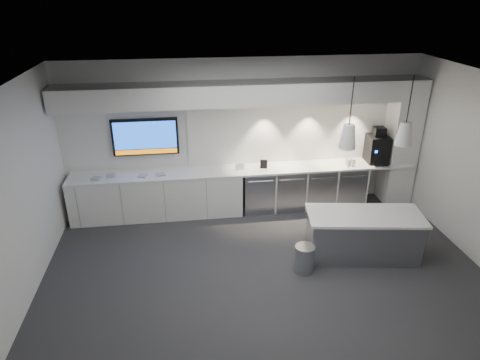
{
  "coord_description": "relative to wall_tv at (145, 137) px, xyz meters",
  "views": [
    {
      "loc": [
        -1.17,
        -5.5,
        4.18
      ],
      "look_at": [
        -0.26,
        1.1,
        1.16
      ],
      "focal_mm": 32.0,
      "sensor_mm": 36.0,
      "label": 1
    }
  ],
  "objects": [
    {
      "name": "back_counter",
      "position": [
        1.9,
        -0.27,
        -0.68
      ],
      "size": [
        6.8,
        0.65,
        0.04
      ],
      "primitive_type": "cube",
      "color": "white",
      "rests_on": "left_base_cabinets"
    },
    {
      "name": "column",
      "position": [
        5.1,
        -0.25,
        -0.26
      ],
      "size": [
        0.55,
        0.55,
        2.6
      ],
      "primitive_type": "cube",
      "color": "white",
      "rests_on": "floor"
    },
    {
      "name": "fridge_unit_b",
      "position": [
        2.78,
        -0.27,
        -1.13
      ],
      "size": [
        0.6,
        0.61,
        0.85
      ],
      "primitive_type": "cube",
      "color": "#9A9DA3",
      "rests_on": "floor"
    },
    {
      "name": "fridge_unit_d",
      "position": [
        4.04,
        -0.27,
        -1.13
      ],
      "size": [
        0.6,
        0.61,
        0.85
      ],
      "primitive_type": "cube",
      "color": "#9A9DA3",
      "rests_on": "floor"
    },
    {
      "name": "wall_front",
      "position": [
        1.9,
        -4.95,
        -0.06
      ],
      "size": [
        7.0,
        0.0,
        7.0
      ],
      "primitive_type": "plane",
      "rotation": [
        -1.57,
        0.0,
        0.0
      ],
      "color": "white",
      "rests_on": "floor"
    },
    {
      "name": "wall_left",
      "position": [
        -1.6,
        -2.45,
        -0.06
      ],
      "size": [
        0.0,
        7.0,
        7.0
      ],
      "primitive_type": "plane",
      "rotation": [
        1.57,
        0.0,
        1.57
      ],
      "color": "white",
      "rests_on": "floor"
    },
    {
      "name": "bin",
      "position": [
        2.53,
        -2.45,
        -1.34
      ],
      "size": [
        0.35,
        0.35,
        0.45
      ],
      "primitive_type": "cylinder",
      "rotation": [
        0.0,
        0.0,
        -0.1
      ],
      "color": "#9A9DA3",
      "rests_on": "floor"
    },
    {
      "name": "floor",
      "position": [
        1.9,
        -2.45,
        -1.56
      ],
      "size": [
        7.0,
        7.0,
        0.0
      ],
      "primitive_type": "plane",
      "color": "#303033",
      "rests_on": "ground"
    },
    {
      "name": "sign_white",
      "position": [
        1.78,
        -0.32,
        -0.59
      ],
      "size": [
        0.18,
        0.05,
        0.14
      ],
      "primitive_type": "cube",
      "rotation": [
        0.0,
        0.0,
        0.17
      ],
      "color": "white",
      "rests_on": "back_counter"
    },
    {
      "name": "fridge_unit_c",
      "position": [
        3.41,
        -0.27,
        -1.13
      ],
      "size": [
        0.6,
        0.61,
        0.85
      ],
      "primitive_type": "cube",
      "color": "#9A9DA3",
      "rests_on": "floor"
    },
    {
      "name": "backsplash",
      "position": [
        3.1,
        0.03,
        -0.01
      ],
      "size": [
        4.6,
        0.03,
        1.3
      ],
      "primitive_type": "cube",
      "color": "white",
      "rests_on": "wall_back"
    },
    {
      "name": "left_base_cabinets",
      "position": [
        0.15,
        -0.27,
        -1.13
      ],
      "size": [
        3.3,
        0.63,
        0.86
      ],
      "primitive_type": "cube",
      "color": "white",
      "rests_on": "floor"
    },
    {
      "name": "wall_back",
      "position": [
        1.9,
        0.05,
        -0.06
      ],
      "size": [
        7.0,
        0.0,
        7.0
      ],
      "primitive_type": "plane",
      "rotation": [
        1.57,
        0.0,
        0.0
      ],
      "color": "white",
      "rests_on": "floor"
    },
    {
      "name": "ceiling",
      "position": [
        1.9,
        -2.45,
        1.44
      ],
      "size": [
        7.0,
        7.0,
        0.0
      ],
      "primitive_type": "plane",
      "rotation": [
        3.14,
        0.0,
        0.0
      ],
      "color": "black",
      "rests_on": "wall_back"
    },
    {
      "name": "fridge_unit_a",
      "position": [
        2.15,
        -0.27,
        -1.13
      ],
      "size": [
        0.6,
        0.61,
        0.85
      ],
      "primitive_type": "cube",
      "color": "#9A9DA3",
      "rests_on": "floor"
    },
    {
      "name": "island",
      "position": [
        3.59,
        -2.18,
        -1.16
      ],
      "size": [
        1.97,
        1.07,
        0.79
      ],
      "rotation": [
        0.0,
        0.0,
        -0.15
      ],
      "color": "#9A9DA3",
      "rests_on": "floor"
    },
    {
      "name": "coffee_machine",
      "position": [
        4.6,
        -0.25,
        -0.36
      ],
      "size": [
        0.43,
        0.59,
        0.73
      ],
      "rotation": [
        0.0,
        0.0,
        -0.07
      ],
      "color": "black",
      "rests_on": "back_counter"
    },
    {
      "name": "wall_tv",
      "position": [
        0.0,
        0.0,
        0.0
      ],
      "size": [
        1.25,
        0.07,
        0.72
      ],
      "color": "black",
      "rests_on": "wall_back"
    },
    {
      "name": "pendant_left",
      "position": [
        3.15,
        -2.18,
        0.59
      ],
      "size": [
        0.25,
        0.25,
        1.06
      ],
      "color": "white",
      "rests_on": "ceiling"
    },
    {
      "name": "tray_a",
      "position": [
        -0.94,
        -0.37,
        -0.65
      ],
      "size": [
        0.2,
        0.2,
        0.02
      ],
      "primitive_type": "cube",
      "rotation": [
        0.0,
        0.0,
        -0.26
      ],
      "color": "#ABABAB",
      "rests_on": "back_counter"
    },
    {
      "name": "cup_cluster",
      "position": [
        4.01,
        -0.38,
        -0.59
      ],
      "size": [
        0.17,
        0.17,
        0.14
      ],
      "primitive_type": null,
      "color": "white",
      "rests_on": "back_counter"
    },
    {
      "name": "tray_c",
      "position": [
        -0.08,
        -0.36,
        -0.65
      ],
      "size": [
        0.2,
        0.2,
        0.02
      ],
      "primitive_type": "cube",
      "rotation": [
        0.0,
        0.0,
        -0.33
      ],
      "color": "#ABABAB",
      "rests_on": "back_counter"
    },
    {
      "name": "sign_black",
      "position": [
        2.26,
        -0.29,
        -0.57
      ],
      "size": [
        0.14,
        0.05,
        0.18
      ],
      "primitive_type": "cube",
      "rotation": [
        0.0,
        0.0,
        -0.22
      ],
      "color": "black",
      "rests_on": "back_counter"
    },
    {
      "name": "pendant_right",
      "position": [
        4.04,
        -2.18,
        0.59
      ],
      "size": [
        0.25,
        0.25,
        1.06
      ],
      "color": "white",
      "rests_on": "ceiling"
    },
    {
      "name": "soffit",
      "position": [
        1.9,
        -0.25,
        0.84
      ],
      "size": [
        6.9,
        0.6,
        0.4
      ],
      "primitive_type": "cube",
      "color": "white",
      "rests_on": "wall_back"
    },
    {
      "name": "tray_b",
      "position": [
        -0.68,
        -0.28,
        -0.65
      ],
      "size": [
        0.18,
        0.18,
        0.02
      ],
      "primitive_type": "cube",
      "rotation": [
        0.0,
        0.0,
        0.16
      ],
      "color": "#ABABAB",
      "rests_on": "back_counter"
    },
    {
      "name": "tray_d",
      "position": [
        0.25,
        -0.35,
        -0.65
      ],
      "size": [
        0.2,
        0.2,
        0.02
      ],
      "primitive_type": "cube",
      "rotation": [
        0.0,
        0.0,
        0.29
      ],
      "color": "#ABABAB",
      "rests_on": "back_counter"
    }
  ]
}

